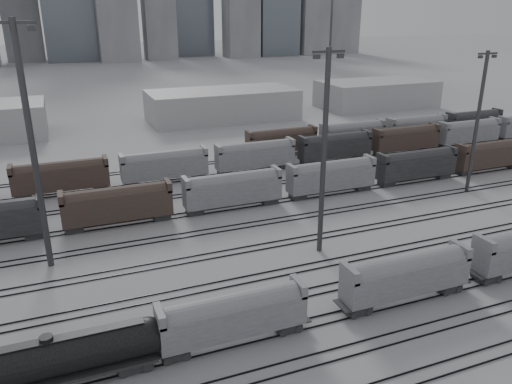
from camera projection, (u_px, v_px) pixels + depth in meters
name	position (u px, v px, depth m)	size (l,w,h in m)	color
ground	(417.00, 304.00, 51.60)	(900.00, 900.00, 0.00)	#B5B5BA
tracks	(332.00, 236.00, 66.83)	(220.00, 71.50, 0.16)	black
tank_car_b	(50.00, 359.00, 39.35)	(18.60, 3.10, 4.60)	black
hopper_car_a	(233.00, 314.00, 44.56)	(13.62, 2.71, 4.87)	black
hopper_car_b	(406.00, 274.00, 51.03)	(14.30, 2.84, 5.11)	black
light_mast_b	(32.00, 144.00, 54.22)	(4.47, 0.72, 27.96)	#38383A
light_mast_c	(324.00, 150.00, 58.42)	(3.96, 0.63, 24.78)	#38383A
light_mast_d	(477.00, 120.00, 79.22)	(3.64, 0.58, 22.77)	#38383A
bg_string_near	(331.00, 178.00, 81.31)	(151.00, 3.00, 5.60)	gray
bg_string_mid	(335.00, 148.00, 98.74)	(151.00, 3.00, 5.60)	black
bg_string_far	(385.00, 132.00, 111.79)	(66.00, 3.00, 5.60)	#44312B
warehouse_mid	(223.00, 105.00, 136.52)	(40.00, 18.00, 8.00)	#ACACAF
warehouse_right	(377.00, 94.00, 153.89)	(35.00, 18.00, 8.00)	#ACACAF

